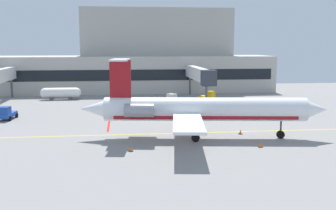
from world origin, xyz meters
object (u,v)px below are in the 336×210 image
(baggage_tug, at_px, (208,96))
(belt_loader, at_px, (173,101))
(regional_jet, at_px, (200,109))
(pushback_tractor, at_px, (6,113))
(fuel_tank, at_px, (61,93))

(baggage_tug, distance_m, belt_loader, 9.46)
(regional_jet, distance_m, belt_loader, 24.40)
(regional_jet, height_order, pushback_tractor, regional_jet)
(fuel_tank, bearing_deg, baggage_tug, -10.15)
(regional_jet, relative_size, pushback_tractor, 7.21)
(regional_jet, bearing_deg, pushback_tractor, 150.16)
(regional_jet, distance_m, pushback_tractor, 29.01)
(baggage_tug, relative_size, pushback_tractor, 0.82)
(regional_jet, distance_m, fuel_tank, 40.70)
(pushback_tractor, height_order, fuel_tank, fuel_tank)
(regional_jet, bearing_deg, fuel_tank, 120.20)
(baggage_tug, relative_size, fuel_tank, 0.41)
(regional_jet, relative_size, fuel_tank, 3.61)
(pushback_tractor, bearing_deg, regional_jet, -29.84)
(belt_loader, distance_m, fuel_tank, 23.30)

